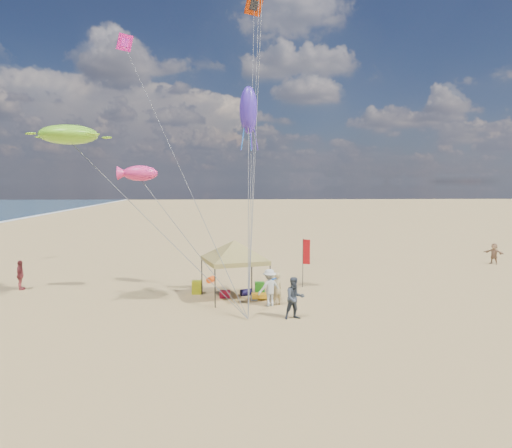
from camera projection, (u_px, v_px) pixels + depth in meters
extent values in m
plane|color=tan|center=(260.00, 323.00, 20.10)|extent=(280.00, 280.00, 0.00)
cylinder|color=black|center=(202.00, 277.00, 25.17)|extent=(0.06, 0.06, 1.88)
cylinder|color=black|center=(252.00, 274.00, 26.11)|extent=(0.06, 0.06, 1.88)
cylinder|color=black|center=(215.00, 288.00, 22.52)|extent=(0.06, 0.06, 1.88)
cylinder|color=black|center=(270.00, 284.00, 23.45)|extent=(0.06, 0.06, 1.88)
cube|color=olive|center=(235.00, 260.00, 24.22)|extent=(3.60, 3.60, 0.23)
pyramid|color=olive|center=(235.00, 240.00, 24.12)|extent=(5.50, 5.50, 0.94)
cylinder|color=black|center=(303.00, 263.00, 26.88)|extent=(0.04, 0.04, 2.82)
cube|color=red|center=(307.00, 252.00, 26.75)|extent=(0.39, 0.17, 1.41)
cube|color=#A70D29|center=(225.00, 294.00, 24.54)|extent=(0.54, 0.38, 0.38)
cube|color=#1652B3|center=(273.00, 282.00, 27.60)|extent=(0.54, 0.38, 0.38)
cylinder|color=#120C38|center=(246.00, 292.00, 24.99)|extent=(0.69, 0.54, 0.36)
cylinder|color=#F14C0D|center=(211.00, 279.00, 28.26)|extent=(0.54, 0.69, 0.36)
cube|color=#298D19|center=(260.00, 289.00, 25.06)|extent=(0.50, 0.50, 0.70)
cube|color=#BEC515|center=(197.00, 287.00, 25.41)|extent=(0.50, 0.50, 0.70)
cube|color=slate|center=(254.00, 297.00, 24.02)|extent=(0.34, 0.30, 0.28)
cube|color=gold|center=(261.00, 296.00, 24.13)|extent=(0.90, 0.50, 0.24)
imported|color=tan|center=(277.00, 289.00, 23.07)|extent=(0.70, 0.61, 1.61)
imported|color=#353D48|center=(295.00, 298.00, 20.67)|extent=(1.04, 0.89, 1.87)
imported|color=beige|center=(269.00, 288.00, 22.84)|extent=(1.34, 1.07, 1.82)
imported|color=#A74043|center=(20.00, 275.00, 26.27)|extent=(0.59, 1.04, 1.67)
imported|color=tan|center=(494.00, 253.00, 34.64)|extent=(1.27, 1.39, 1.54)
ellipsoid|color=#76CB24|center=(68.00, 135.00, 21.76)|extent=(3.23, 2.89, 0.90)
ellipsoid|color=#EE2D78|center=(140.00, 173.00, 24.37)|extent=(2.00, 1.54, 0.80)
ellipsoid|color=#482CB7|center=(249.00, 110.00, 23.76)|extent=(1.04, 1.04, 2.37)
cube|color=#FD19A0|center=(125.00, 42.00, 32.36)|extent=(1.15, 1.13, 1.02)
cube|color=#AB2904|center=(254.00, 5.00, 29.30)|extent=(1.28, 1.05, 1.08)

